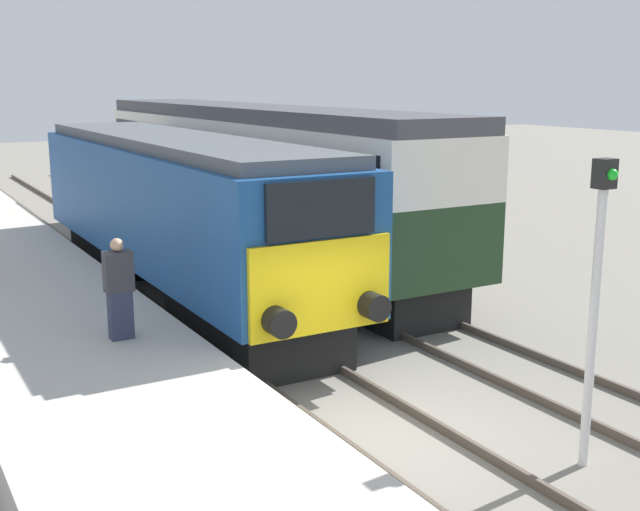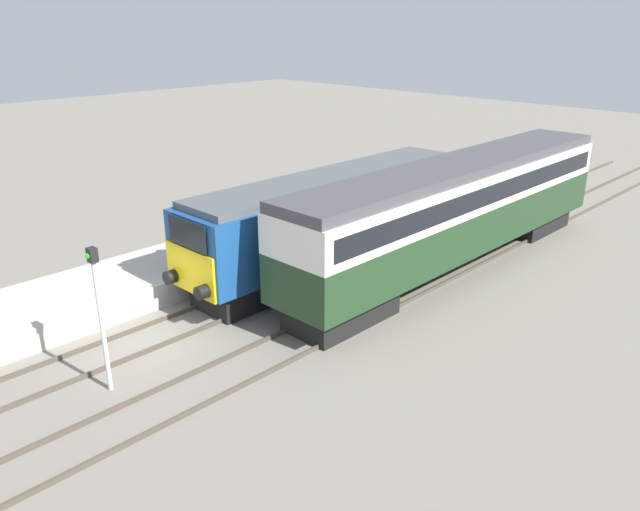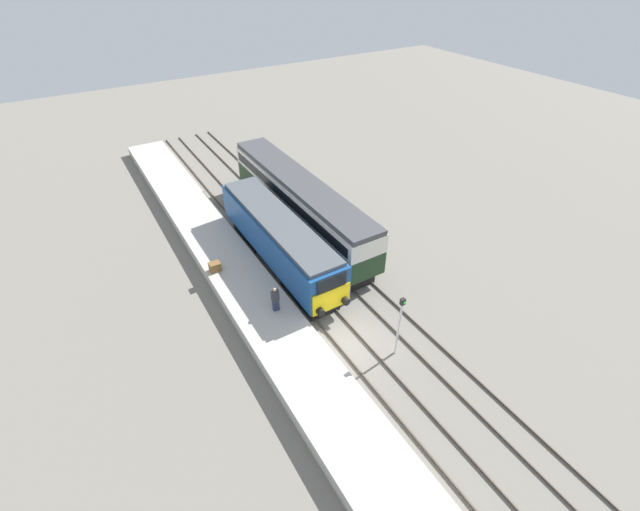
# 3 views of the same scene
# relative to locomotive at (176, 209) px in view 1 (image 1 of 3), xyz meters

# --- Properties ---
(ground_plane) EXTENTS (120.00, 120.00, 0.00)m
(ground_plane) POSITION_rel_locomotive_xyz_m (0.00, -8.34, -2.06)
(ground_plane) COLOR slate
(platform_left) EXTENTS (3.50, 50.00, 0.84)m
(platform_left) POSITION_rel_locomotive_xyz_m (-3.30, -0.34, -1.64)
(platform_left) COLOR #B7B2A8
(platform_left) RESTS_ON ground_plane
(rails_near_track) EXTENTS (1.51, 60.00, 0.14)m
(rails_near_track) POSITION_rel_locomotive_xyz_m (0.00, -3.34, -1.99)
(rails_near_track) COLOR #4C4238
(rails_near_track) RESTS_ON ground_plane
(rails_far_track) EXTENTS (1.50, 60.00, 0.14)m
(rails_far_track) POSITION_rel_locomotive_xyz_m (3.40, -3.34, -1.99)
(rails_far_track) COLOR #4C4238
(rails_far_track) RESTS_ON ground_plane
(locomotive) EXTENTS (2.70, 13.44, 3.69)m
(locomotive) POSITION_rel_locomotive_xyz_m (0.00, 0.00, 0.00)
(locomotive) COLOR black
(locomotive) RESTS_ON ground_plane
(passenger_carriage) EXTENTS (2.75, 17.32, 4.20)m
(passenger_carriage) POSITION_rel_locomotive_xyz_m (3.40, 3.24, 0.47)
(passenger_carriage) COLOR black
(passenger_carriage) RESTS_ON ground_plane
(person_on_platform) EXTENTS (0.44, 0.26, 1.63)m
(person_on_platform) POSITION_rel_locomotive_xyz_m (-2.68, -4.77, -0.41)
(person_on_platform) COLOR #2D334C
(person_on_platform) RESTS_ON platform_left
(signal_post) EXTENTS (0.24, 0.28, 3.96)m
(signal_post) POSITION_rel_locomotive_xyz_m (1.70, -10.35, 0.29)
(signal_post) COLOR silver
(signal_post) RESTS_ON ground_plane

